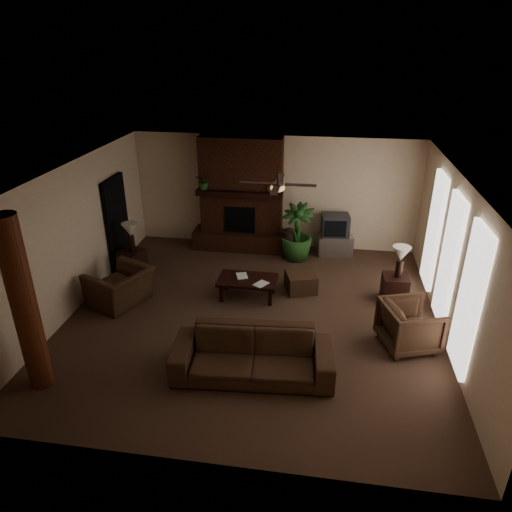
% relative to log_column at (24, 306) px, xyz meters
% --- Properties ---
extents(room_shell, '(7.00, 7.00, 7.00)m').
position_rel_log_column_xyz_m(room_shell, '(2.95, 2.40, 0.00)').
color(room_shell, '#503628').
rests_on(room_shell, ground).
extents(fireplace, '(2.40, 0.70, 2.80)m').
position_rel_log_column_xyz_m(fireplace, '(2.15, 5.62, -0.24)').
color(fireplace, '#4A2313').
rests_on(fireplace, ground).
extents(windows, '(0.08, 3.65, 2.35)m').
position_rel_log_column_xyz_m(windows, '(6.40, 2.60, -0.05)').
color(windows, white).
rests_on(windows, ground).
extents(log_column, '(0.36, 0.36, 2.80)m').
position_rel_log_column_xyz_m(log_column, '(0.00, 0.00, 0.00)').
color(log_column, brown).
rests_on(log_column, ground).
extents(doorway, '(0.10, 1.00, 2.10)m').
position_rel_log_column_xyz_m(doorway, '(-0.49, 4.20, -0.35)').
color(doorway, black).
rests_on(doorway, ground).
extents(ceiling_fan, '(1.35, 1.35, 0.37)m').
position_rel_log_column_xyz_m(ceiling_fan, '(3.35, 2.70, 1.13)').
color(ceiling_fan, black).
rests_on(ceiling_fan, ceiling).
extents(sofa, '(2.58, 0.92, 0.99)m').
position_rel_log_column_xyz_m(sofa, '(3.22, 0.72, -0.91)').
color(sofa, '#432C1C').
rests_on(sofa, ground).
extents(armchair_left, '(1.11, 1.31, 0.98)m').
position_rel_log_column_xyz_m(armchair_left, '(0.23, 2.50, -0.91)').
color(armchair_left, '#432C1C').
rests_on(armchair_left, ground).
extents(armchair_right, '(1.07, 1.11, 0.91)m').
position_rel_log_column_xyz_m(armchair_right, '(5.77, 1.86, -0.94)').
color(armchair_right, '#432C1C').
rests_on(armchair_right, ground).
extents(coffee_table, '(1.20, 0.70, 0.43)m').
position_rel_log_column_xyz_m(coffee_table, '(2.73, 3.10, -1.03)').
color(coffee_table, black).
rests_on(coffee_table, ground).
extents(ottoman, '(0.75, 0.75, 0.40)m').
position_rel_log_column_xyz_m(ottoman, '(3.79, 3.56, -1.20)').
color(ottoman, '#432C1C').
rests_on(ottoman, ground).
extents(tv_stand, '(0.94, 0.66, 0.50)m').
position_rel_log_column_xyz_m(tv_stand, '(4.49, 5.55, -1.15)').
color(tv_stand, '#ADADAF').
rests_on(tv_stand, ground).
extents(tv, '(0.70, 0.60, 0.52)m').
position_rel_log_column_xyz_m(tv, '(4.48, 5.54, -0.64)').
color(tv, '#333335').
rests_on(tv, tv_stand).
extents(floor_vase, '(0.34, 0.34, 0.77)m').
position_rel_log_column_xyz_m(floor_vase, '(3.39, 5.16, -0.97)').
color(floor_vase, black).
rests_on(floor_vase, ground).
extents(floor_plant, '(1.00, 1.49, 0.77)m').
position_rel_log_column_xyz_m(floor_plant, '(3.58, 5.12, -1.02)').
color(floor_plant, '#285220').
rests_on(floor_plant, ground).
extents(side_table_left, '(0.64, 0.64, 0.55)m').
position_rel_log_column_xyz_m(side_table_left, '(-0.05, 3.80, -1.12)').
color(side_table_left, black).
rests_on(side_table_left, ground).
extents(lamp_left, '(0.42, 0.42, 0.65)m').
position_rel_log_column_xyz_m(lamp_left, '(-0.02, 3.83, -0.40)').
color(lamp_left, black).
rests_on(lamp_left, side_table_left).
extents(side_table_right, '(0.51, 0.51, 0.55)m').
position_rel_log_column_xyz_m(side_table_right, '(5.70, 3.43, -1.12)').
color(side_table_right, black).
rests_on(side_table_right, ground).
extents(lamp_right, '(0.45, 0.45, 0.65)m').
position_rel_log_column_xyz_m(lamp_right, '(5.74, 3.44, -0.40)').
color(lamp_right, black).
rests_on(lamp_right, side_table_right).
extents(mantel_plant, '(0.44, 0.47, 0.33)m').
position_rel_log_column_xyz_m(mantel_plant, '(1.29, 5.39, 0.32)').
color(mantel_plant, '#285220').
rests_on(mantel_plant, fireplace).
extents(mantel_vase, '(0.27, 0.28, 0.22)m').
position_rel_log_column_xyz_m(mantel_vase, '(2.93, 5.39, 0.27)').
color(mantel_vase, brown).
rests_on(mantel_vase, fireplace).
extents(book_a, '(0.21, 0.09, 0.29)m').
position_rel_log_column_xyz_m(book_a, '(2.50, 3.14, -0.83)').
color(book_a, '#999999').
rests_on(book_a, coffee_table).
extents(book_b, '(0.19, 0.13, 0.29)m').
position_rel_log_column_xyz_m(book_b, '(2.95, 2.95, -0.82)').
color(book_b, '#999999').
rests_on(book_b, coffee_table).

